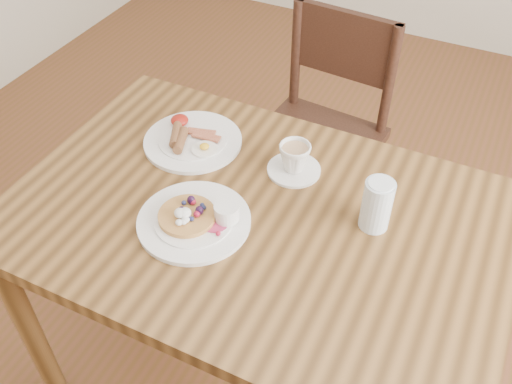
# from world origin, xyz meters

# --- Properties ---
(ground) EXTENTS (5.00, 5.00, 0.00)m
(ground) POSITION_xyz_m (0.00, 0.00, 0.00)
(ground) COLOR brown
(ground) RESTS_ON ground
(dining_table) EXTENTS (1.20, 0.80, 0.75)m
(dining_table) POSITION_xyz_m (0.00, 0.00, 0.65)
(dining_table) COLOR brown
(dining_table) RESTS_ON ground
(chair_far) EXTENTS (0.45, 0.45, 0.88)m
(chair_far) POSITION_xyz_m (-0.09, 0.72, 0.49)
(chair_far) COLOR #361D13
(chair_far) RESTS_ON ground
(pancake_plate) EXTENTS (0.27, 0.27, 0.06)m
(pancake_plate) POSITION_xyz_m (-0.11, -0.09, 0.76)
(pancake_plate) COLOR white
(pancake_plate) RESTS_ON dining_table
(breakfast_plate) EXTENTS (0.27, 0.27, 0.04)m
(breakfast_plate) POSITION_xyz_m (-0.28, 0.17, 0.76)
(breakfast_plate) COLOR white
(breakfast_plate) RESTS_ON dining_table
(teacup_saucer) EXTENTS (0.14, 0.14, 0.08)m
(teacup_saucer) POSITION_xyz_m (0.02, 0.18, 0.79)
(teacup_saucer) COLOR white
(teacup_saucer) RESTS_ON dining_table
(water_glass) EXTENTS (0.07, 0.07, 0.13)m
(water_glass) POSITION_xyz_m (0.27, 0.09, 0.82)
(water_glass) COLOR silver
(water_glass) RESTS_ON dining_table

